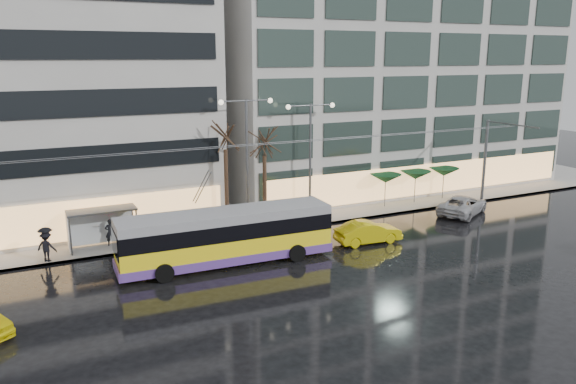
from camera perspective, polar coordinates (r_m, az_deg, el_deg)
ground at (r=30.43m, az=0.13°, el=-9.59°), size 140.00×140.00×0.00m
sidewalk at (r=43.32m, az=-5.65°, el=-2.41°), size 80.00×10.00×0.15m
kerb at (r=38.91m, az=-3.09°, el=-4.23°), size 80.00×0.10×0.15m
building_right at (r=54.09m, az=9.70°, el=14.14°), size 32.00×14.00×25.00m
trolleybus at (r=33.26m, az=-6.28°, el=-4.69°), size 12.74×5.15×5.86m
catenary at (r=36.46m, az=-3.94°, el=1.34°), size 42.24×5.12×7.00m
bus_shelter at (r=37.39m, az=-18.98°, el=-2.70°), size 4.20×1.60×2.51m
street_lamp_near at (r=39.12m, az=-4.21°, el=4.76°), size 3.96×0.36×9.03m
street_lamp_far at (r=41.25m, az=2.28°, el=4.86°), size 3.96×0.36×8.53m
tree_a at (r=38.63m, az=-6.42°, el=6.24°), size 3.20×3.20×8.40m
tree_b at (r=40.00m, az=-2.43°, el=5.58°), size 3.20×3.20×7.70m
parasol_a at (r=45.69m, az=9.89°, el=1.36°), size 2.50×2.50×2.65m
parasol_b at (r=47.48m, az=12.83°, el=1.69°), size 2.50×2.50×2.65m
parasol_c at (r=49.39m, az=15.56°, el=1.98°), size 2.50×2.50×2.65m
taxi_b at (r=37.37m, az=8.15°, el=-4.06°), size 4.54×1.87×1.46m
sedan_silver at (r=45.67m, az=17.33°, el=-1.26°), size 5.93×4.70×1.50m
pedestrian_a at (r=37.61m, az=-17.67°, el=-3.11°), size 1.09×1.10×2.19m
pedestrian_b at (r=39.76m, az=-13.24°, el=-2.71°), size 1.10×1.02×1.81m
pedestrian_c at (r=36.16m, az=-23.36°, el=-4.79°), size 1.36×1.22×2.11m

